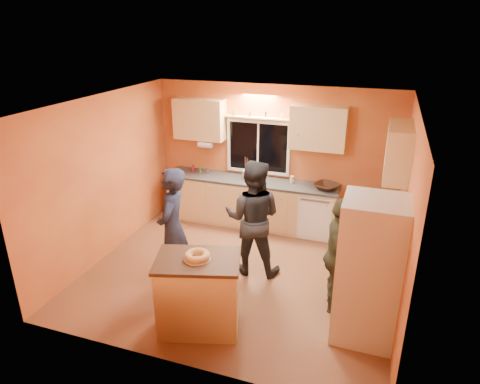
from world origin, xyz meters
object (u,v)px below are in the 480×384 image
at_px(person_left, 173,228).
at_px(person_right, 338,256).
at_px(person_center, 253,218).
at_px(island, 199,293).
at_px(refrigerator, 369,271).

height_order(person_left, person_right, person_left).
xyz_separation_m(person_left, person_center, (0.97, 0.68, 0.00)).
distance_m(island, person_center, 1.55).
distance_m(refrigerator, person_right, 0.57).
bearing_deg(island, person_right, 14.68).
relative_size(person_left, person_center, 0.99).
bearing_deg(refrigerator, person_left, 174.32).
height_order(refrigerator, island, refrigerator).
distance_m(person_center, person_right, 1.44).
height_order(refrigerator, person_right, refrigerator).
bearing_deg(island, refrigerator, -1.09).
bearing_deg(person_center, island, 75.42).
xyz_separation_m(island, person_center, (0.23, 1.48, 0.40)).
relative_size(person_center, person_right, 1.12).
distance_m(island, person_left, 1.16).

